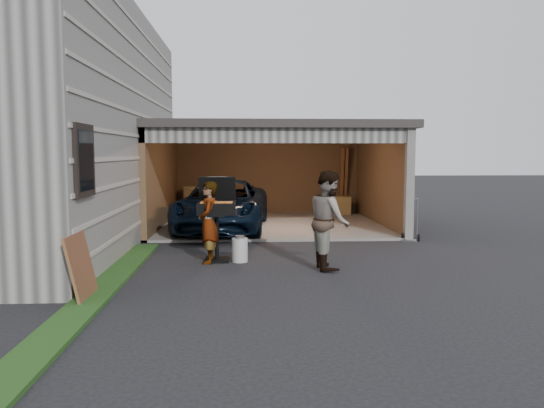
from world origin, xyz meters
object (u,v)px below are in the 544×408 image
at_px(woman, 208,222).
at_px(hand_truck, 410,233).
at_px(man, 329,220).
at_px(propane_tank, 240,250).
at_px(bbq_grill, 217,211).
at_px(minivan, 223,207).
at_px(plywood_panel, 81,267).

distance_m(woman, hand_truck, 5.25).
xyz_separation_m(man, hand_truck, (2.45, 2.92, -0.70)).
relative_size(woman, propane_tank, 3.41).
bearing_deg(propane_tank, hand_truck, 28.63).
distance_m(woman, man, 2.31).
bearing_deg(bbq_grill, woman, -126.81).
height_order(woman, propane_tank, woman).
height_order(minivan, man, man).
height_order(man, bbq_grill, man).
bearing_deg(bbq_grill, plywood_panel, -123.56).
bearing_deg(hand_truck, propane_tank, -127.90).
bearing_deg(man, minivan, 19.98).
distance_m(man, bbq_grill, 2.23).
height_order(propane_tank, plywood_panel, plywood_panel).
height_order(minivan, plywood_panel, minivan).
relative_size(woman, man, 0.87).
relative_size(bbq_grill, propane_tank, 3.55).
distance_m(propane_tank, plywood_panel, 3.44).
xyz_separation_m(man, plywood_panel, (-3.88, -1.90, -0.42)).
xyz_separation_m(minivan, propane_tank, (0.48, -3.96, -0.44)).
xyz_separation_m(plywood_panel, hand_truck, (6.33, 4.82, -0.28)).
bearing_deg(hand_truck, plywood_panel, -119.22).
xyz_separation_m(minivan, man, (2.12, -4.65, 0.23)).
relative_size(minivan, plywood_panel, 4.92).
xyz_separation_m(minivan, woman, (-0.11, -4.04, 0.12)).
relative_size(minivan, propane_tank, 10.40).
height_order(woman, bbq_grill, bbq_grill).
bearing_deg(man, plywood_panel, 111.65).
distance_m(minivan, propane_tank, 4.02).
height_order(minivan, woman, woman).
bearing_deg(propane_tank, minivan, 96.97).
bearing_deg(plywood_panel, woman, 56.71).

